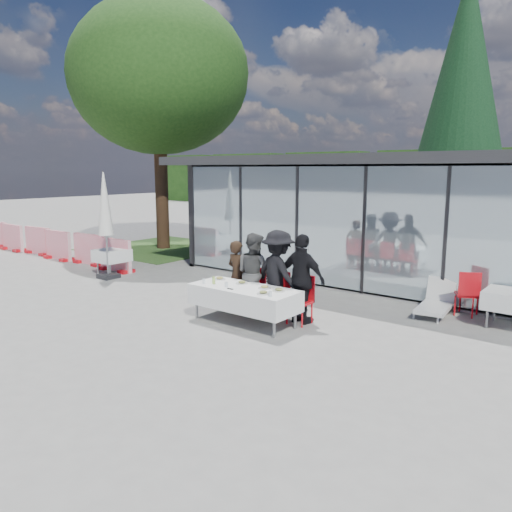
# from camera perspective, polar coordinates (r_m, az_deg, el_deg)

# --- Properties ---
(ground) EXTENTS (90.00, 90.00, 0.00)m
(ground) POSITION_cam_1_polar(r_m,az_deg,el_deg) (10.00, -3.81, -8.07)
(ground) COLOR gray
(ground) RESTS_ON ground
(pavilion) EXTENTS (14.80, 8.80, 3.44)m
(pavilion) POSITION_cam_1_polar(r_m,az_deg,el_deg) (15.87, 22.14, 5.80)
(pavilion) COLOR gray
(pavilion) RESTS_ON ground
(treeline) EXTENTS (62.50, 2.00, 4.40)m
(treeline) POSITION_cam_1_polar(r_m,az_deg,el_deg) (36.06, 24.84, 7.60)
(treeline) COLOR #163410
(treeline) RESTS_ON ground
(dining_table) EXTENTS (2.26, 0.96, 0.75)m
(dining_table) POSITION_cam_1_polar(r_m,az_deg,el_deg) (10.06, -1.37, -4.75)
(dining_table) COLOR white
(dining_table) RESTS_ON ground
(diner_a) EXTENTS (0.65, 0.65, 1.54)m
(diner_a) POSITION_cam_1_polar(r_m,az_deg,el_deg) (11.06, -2.18, -2.18)
(diner_a) COLOR #302015
(diner_a) RESTS_ON ground
(diner_chair_a) EXTENTS (0.44, 0.44, 0.97)m
(diner_chair_a) POSITION_cam_1_polar(r_m,az_deg,el_deg) (11.12, -2.13, -3.33)
(diner_chair_a) COLOR red
(diner_chair_a) RESTS_ON ground
(diner_b) EXTENTS (0.99, 0.99, 1.75)m
(diner_b) POSITION_cam_1_polar(r_m,az_deg,el_deg) (10.74, -0.22, -1.96)
(diner_b) COLOR #4D4D4D
(diner_b) RESTS_ON ground
(diner_chair_b) EXTENTS (0.44, 0.44, 0.97)m
(diner_chair_b) POSITION_cam_1_polar(r_m,az_deg,el_deg) (10.82, -0.18, -3.69)
(diner_chair_b) COLOR red
(diner_chair_b) RESTS_ON ground
(diner_c) EXTENTS (1.48, 1.48, 1.85)m
(diner_c) POSITION_cam_1_polar(r_m,az_deg,el_deg) (10.36, 2.54, -2.12)
(diner_c) COLOR black
(diner_c) RESTS_ON ground
(diner_chair_c) EXTENTS (0.44, 0.44, 0.97)m
(diner_chair_c) POSITION_cam_1_polar(r_m,az_deg,el_deg) (10.45, 2.56, -4.19)
(diner_chair_c) COLOR red
(diner_chair_c) RESTS_ON ground
(diner_d) EXTENTS (1.13, 1.13, 1.82)m
(diner_d) POSITION_cam_1_polar(r_m,az_deg,el_deg) (10.04, 5.29, -2.65)
(diner_d) COLOR black
(diner_d) RESTS_ON ground
(diner_chair_d) EXTENTS (0.44, 0.44, 0.97)m
(diner_chair_d) POSITION_cam_1_polar(r_m,az_deg,el_deg) (10.13, 5.29, -4.68)
(diner_chair_d) COLOR red
(diner_chair_d) RESTS_ON ground
(plate_a) EXTENTS (0.25, 0.25, 0.07)m
(plate_a) POSITION_cam_1_polar(r_m,az_deg,el_deg) (10.70, -4.18, -2.57)
(plate_a) COLOR silver
(plate_a) RESTS_ON dining_table
(plate_b) EXTENTS (0.25, 0.25, 0.07)m
(plate_b) POSITION_cam_1_polar(r_m,az_deg,el_deg) (10.29, -1.62, -3.05)
(plate_b) COLOR silver
(plate_b) RESTS_ON dining_table
(plate_c) EXTENTS (0.25, 0.25, 0.07)m
(plate_c) POSITION_cam_1_polar(r_m,az_deg,el_deg) (9.89, 0.98, -3.58)
(plate_c) COLOR silver
(plate_c) RESTS_ON dining_table
(plate_d) EXTENTS (0.25, 0.25, 0.07)m
(plate_d) POSITION_cam_1_polar(r_m,az_deg,el_deg) (9.67, 2.63, -3.90)
(plate_d) COLOR silver
(plate_d) RESTS_ON dining_table
(plate_extra) EXTENTS (0.25, 0.25, 0.07)m
(plate_extra) POSITION_cam_1_polar(r_m,az_deg,el_deg) (9.45, 0.84, -4.22)
(plate_extra) COLOR silver
(plate_extra) RESTS_ON dining_table
(juice_bottle) EXTENTS (0.06, 0.06, 0.15)m
(juice_bottle) POSITION_cam_1_polar(r_m,az_deg,el_deg) (10.30, -4.85, -2.78)
(juice_bottle) COLOR #A0C853
(juice_bottle) RESTS_ON dining_table
(drinking_glasses) EXTENTS (1.78, 0.13, 0.10)m
(drinking_glasses) POSITION_cam_1_polar(r_m,az_deg,el_deg) (9.87, -2.74, -3.47)
(drinking_glasses) COLOR silver
(drinking_glasses) RESTS_ON dining_table
(folded_eyeglasses) EXTENTS (0.14, 0.03, 0.01)m
(folded_eyeglasses) POSITION_cam_1_polar(r_m,az_deg,el_deg) (9.84, -2.96, -3.77)
(folded_eyeglasses) COLOR black
(folded_eyeglasses) RESTS_ON dining_table
(spare_table_left) EXTENTS (0.86, 0.86, 0.74)m
(spare_table_left) POSITION_cam_1_polar(r_m,az_deg,el_deg) (15.37, -16.14, 0.05)
(spare_table_left) COLOR white
(spare_table_left) RESTS_ON ground
(spare_table_right) EXTENTS (0.86, 0.86, 0.74)m
(spare_table_right) POSITION_cam_1_polar(r_m,az_deg,el_deg) (10.97, 26.90, -4.51)
(spare_table_right) COLOR white
(spare_table_right) RESTS_ON ground
(spare_chair_b) EXTENTS (0.59, 0.59, 0.97)m
(spare_chair_b) POSITION_cam_1_polar(r_m,az_deg,el_deg) (11.43, 23.07, -3.77)
(spare_chair_b) COLOR red
(spare_chair_b) RESTS_ON ground
(market_umbrella) EXTENTS (0.50, 0.50, 3.00)m
(market_umbrella) POSITION_cam_1_polar(r_m,az_deg,el_deg) (14.64, -16.87, 5.02)
(market_umbrella) COLOR black
(market_umbrella) RESTS_ON ground
(construction_barriers) EXTENTS (9.40, 0.60, 1.00)m
(construction_barriers) POSITION_cam_1_polar(r_m,az_deg,el_deg) (19.20, -22.68, 1.22)
(construction_barriers) COLOR red
(construction_barriers) RESTS_ON ground
(lounger) EXTENTS (0.74, 1.39, 0.72)m
(lounger) POSITION_cam_1_polar(r_m,az_deg,el_deg) (11.50, 19.97, -4.92)
(lounger) COLOR silver
(lounger) RESTS_ON ground
(deciduous_tree) EXTENTS (7.04, 6.40, 9.38)m
(deciduous_tree) POSITION_cam_1_polar(r_m,az_deg,el_deg) (20.08, -11.13, 19.47)
(deciduous_tree) COLOR #382316
(deciduous_tree) RESTS_ON ground
(conifer_tree) EXTENTS (4.00, 4.00, 10.50)m
(conifer_tree) POSITION_cam_1_polar(r_m,az_deg,el_deg) (21.11, 22.57, 17.09)
(conifer_tree) COLOR #382316
(conifer_tree) RESTS_ON ground
(grass_patch) EXTENTS (5.00, 5.00, 0.02)m
(grass_patch) POSITION_cam_1_polar(r_m,az_deg,el_deg) (20.03, -10.52, 0.91)
(grass_patch) COLOR #385926
(grass_patch) RESTS_ON ground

